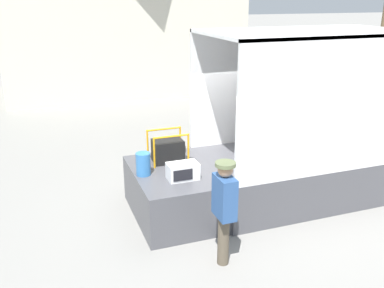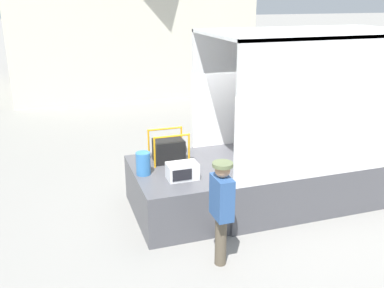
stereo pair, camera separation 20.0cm
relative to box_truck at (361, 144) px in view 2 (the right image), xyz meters
name	(u,v)px [view 2 (the right image)]	position (x,y,z in m)	size (l,w,h in m)	color
ground_plane	(210,208)	(-3.46, 0.00, -0.96)	(160.00, 160.00, 0.00)	gray
box_truck	(361,144)	(0.00, 0.00, 0.00)	(6.07, 2.23, 3.38)	white
tailgate_deck	(174,193)	(-4.20, 0.00, -0.50)	(1.47, 2.12, 0.92)	#4C4C51
microwave	(182,171)	(-4.15, -0.42, 0.10)	(0.54, 0.35, 0.29)	white
portable_generator	(170,150)	(-4.13, 0.49, 0.18)	(0.71, 0.53, 0.61)	black
orange_bucket	(143,164)	(-4.76, -0.01, 0.16)	(0.26, 0.26, 0.42)	#3370B2
worker_person	(222,204)	(-3.95, -1.77, 0.09)	(0.31, 0.44, 1.71)	brown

